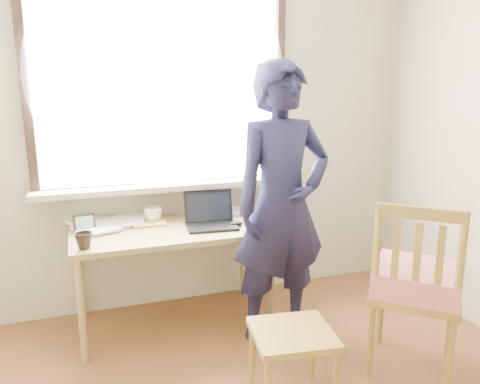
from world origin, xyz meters
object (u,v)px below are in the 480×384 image
object	(u,v)px
laptop	(210,218)
person	(282,206)
mug_dark	(84,241)
mug_white	(153,214)
work_chair	(292,342)
desk	(172,238)
side_chair	(416,282)

from	to	relation	value
laptop	person	xyz separation A→B (m)	(0.37, -0.35, 0.14)
mug_dark	person	distance (m)	1.21
mug_white	person	distance (m)	0.94
mug_white	work_chair	xyz separation A→B (m)	(0.51, -1.23, -0.40)
desk	person	world-z (taller)	person
work_chair	side_chair	bearing A→B (deg)	3.71
desk	laptop	world-z (taller)	laptop
mug_white	mug_dark	bearing A→B (deg)	-137.76
mug_dark	mug_white	bearing A→B (deg)	42.24
laptop	mug_white	distance (m)	0.42
mug_white	side_chair	xyz separation A→B (m)	(1.31, -1.17, -0.21)
work_chair	laptop	bearing A→B (deg)	98.84
laptop	side_chair	bearing A→B (deg)	-44.80
work_chair	person	xyz separation A→B (m)	(0.22, 0.65, 0.55)
side_chair	laptop	bearing A→B (deg)	135.20
person	desk	bearing A→B (deg)	143.70
work_chair	desk	bearing A→B (deg)	111.91
desk	laptop	xyz separation A→B (m)	(0.26, -0.03, 0.13)
mug_white	work_chair	world-z (taller)	mug_white
person	laptop	bearing A→B (deg)	131.58
desk	mug_dark	world-z (taller)	mug_dark
desk	person	bearing A→B (deg)	-31.35
mug_dark	desk	bearing A→B (deg)	22.22
desk	mug_dark	xyz separation A→B (m)	(-0.56, -0.23, 0.12)
laptop	work_chair	xyz separation A→B (m)	(0.16, -1.00, -0.41)
mug_white	person	world-z (taller)	person
mug_dark	side_chair	bearing A→B (deg)	-22.82
work_chair	mug_dark	bearing A→B (deg)	140.76
work_chair	person	size ratio (longest dim) A/B	0.25
desk	person	size ratio (longest dim) A/B	0.73
mug_white	mug_dark	xyz separation A→B (m)	(-0.47, -0.43, -0.00)
mug_dark	side_chair	size ratio (longest dim) A/B	0.10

